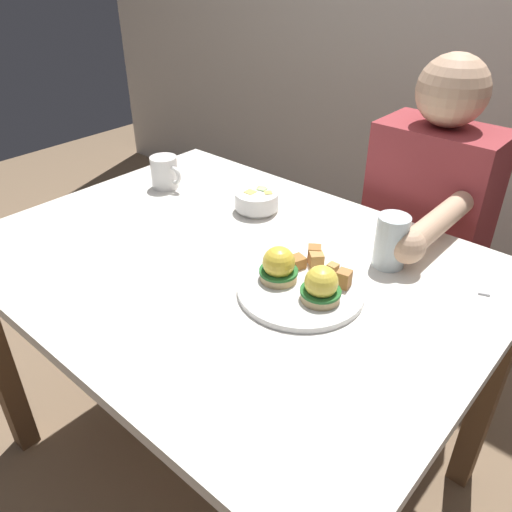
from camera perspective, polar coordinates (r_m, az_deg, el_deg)
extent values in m
plane|color=#7F664C|center=(1.71, -2.27, -21.62)|extent=(6.00, 6.00, 0.00)
cube|color=white|center=(1.21, -3.00, -0.77)|extent=(1.20, 0.90, 0.03)
cube|color=#B23838|center=(1.02, -19.08, -9.37)|extent=(1.20, 0.06, 0.00)
cube|color=#B23838|center=(1.48, 7.87, 5.95)|extent=(1.20, 0.06, 0.00)
cube|color=brown|center=(1.98, -6.14, 0.64)|extent=(0.06, 0.06, 0.71)
cube|color=brown|center=(1.53, 24.45, -13.77)|extent=(0.06, 0.06, 0.71)
cylinder|color=white|center=(1.09, 5.10, -3.76)|extent=(0.27, 0.27, 0.01)
cylinder|color=tan|center=(1.10, 2.53, -2.22)|extent=(0.08, 0.08, 0.02)
cylinder|color=#286B2D|center=(1.09, 2.54, -1.70)|extent=(0.08, 0.08, 0.01)
sphere|color=yellow|center=(1.08, 2.57, -0.71)|extent=(0.07, 0.07, 0.07)
cylinder|color=tan|center=(1.05, 7.22, -4.44)|extent=(0.08, 0.08, 0.02)
cylinder|color=#286B2D|center=(1.04, 7.26, -3.91)|extent=(0.08, 0.08, 0.01)
sphere|color=yellow|center=(1.03, 7.34, -2.92)|extent=(0.07, 0.07, 0.07)
cube|color=tan|center=(1.11, 8.57, -1.66)|extent=(0.02, 0.02, 0.03)
cube|color=#AD7038|center=(1.17, 6.56, 0.30)|extent=(0.04, 0.04, 0.03)
cube|color=#B77A42|center=(1.09, 9.82, -2.54)|extent=(0.03, 0.03, 0.04)
cube|color=#AD7038|center=(1.14, 4.63, -0.67)|extent=(0.04, 0.04, 0.03)
cube|color=tan|center=(1.14, 6.78, -0.42)|extent=(0.04, 0.04, 0.03)
cylinder|color=white|center=(1.41, 0.08, 5.30)|extent=(0.10, 0.10, 0.01)
cylinder|color=white|center=(1.40, 0.08, 6.31)|extent=(0.12, 0.12, 0.04)
cube|color=#F4DB66|center=(1.39, 1.38, 6.80)|extent=(0.03, 0.03, 0.02)
cube|color=#F4DB66|center=(1.39, 0.47, 6.31)|extent=(0.03, 0.03, 0.02)
cube|color=#B7E093|center=(1.39, 0.08, 5.94)|extent=(0.03, 0.03, 0.03)
cube|color=#F4A85B|center=(1.40, -0.60, 6.25)|extent=(0.04, 0.04, 0.03)
cube|color=#F4DB66|center=(1.40, -0.65, 6.74)|extent=(0.03, 0.03, 0.03)
cube|color=#B7E093|center=(1.41, 0.69, 7.17)|extent=(0.03, 0.03, 0.02)
cube|color=#EA6B70|center=(1.40, -0.61, 6.84)|extent=(0.03, 0.03, 0.02)
cube|color=#EA6B70|center=(1.41, 1.18, 6.83)|extent=(0.03, 0.03, 0.03)
cube|color=#F4DB66|center=(1.42, 0.60, 7.19)|extent=(0.03, 0.03, 0.02)
cylinder|color=white|center=(1.56, -10.22, 9.24)|extent=(0.08, 0.08, 0.09)
cylinder|color=black|center=(1.55, -10.37, 10.65)|extent=(0.07, 0.07, 0.01)
torus|color=white|center=(1.53, -9.19, 8.92)|extent=(0.06, 0.01, 0.06)
cube|color=silver|center=(1.26, 24.16, -1.57)|extent=(0.05, 0.12, 0.00)
cube|color=silver|center=(1.19, 24.20, -3.51)|extent=(0.04, 0.04, 0.00)
cylinder|color=silver|center=(1.18, 14.90, 1.61)|extent=(0.07, 0.07, 0.12)
cylinder|color=silver|center=(1.19, 14.77, 0.81)|extent=(0.07, 0.07, 0.09)
cylinder|color=#33333D|center=(1.80, 12.26, -8.69)|extent=(0.11, 0.11, 0.45)
cylinder|color=#33333D|center=(1.75, 17.38, -11.04)|extent=(0.11, 0.11, 0.45)
cube|color=#993338|center=(1.59, 18.81, 4.98)|extent=(0.34, 0.20, 0.50)
sphere|color=#DBAD89|center=(1.48, 21.20, 16.92)|extent=(0.19, 0.19, 0.19)
cylinder|color=#DBAD89|center=(1.30, 19.65, 3.59)|extent=(0.06, 0.30, 0.06)
sphere|color=#DBAD89|center=(1.18, 16.67, 1.06)|extent=(0.08, 0.08, 0.08)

